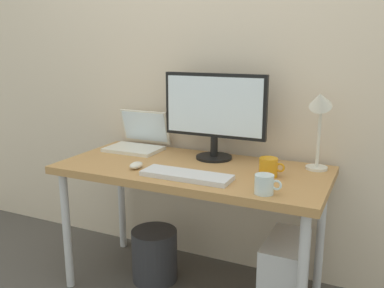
{
  "coord_description": "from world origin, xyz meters",
  "views": [
    {
      "loc": [
        0.88,
        -1.9,
        1.33
      ],
      "look_at": [
        0.0,
        0.0,
        0.83
      ],
      "focal_mm": 39.23,
      "sensor_mm": 36.0,
      "label": 1
    }
  ],
  "objects_px": {
    "desk": "(192,178)",
    "desk_lamp": "(320,112)",
    "monitor": "(214,111)",
    "glass_cup": "(265,184)",
    "coffee_mug": "(269,167)",
    "computer_tower": "(284,279)",
    "keyboard": "(186,175)",
    "laptop": "(139,139)",
    "wastebasket": "(155,255)",
    "mouse": "(136,165)"
  },
  "relations": [
    {
      "from": "desk",
      "to": "desk_lamp",
      "type": "relative_size",
      "value": 3.29
    },
    {
      "from": "monitor",
      "to": "glass_cup",
      "type": "bearing_deg",
      "value": -46.77
    },
    {
      "from": "monitor",
      "to": "coffee_mug",
      "type": "relative_size",
      "value": 4.66
    },
    {
      "from": "coffee_mug",
      "to": "desk_lamp",
      "type": "bearing_deg",
      "value": 44.09
    },
    {
      "from": "glass_cup",
      "to": "computer_tower",
      "type": "relative_size",
      "value": 0.28
    },
    {
      "from": "desk",
      "to": "keyboard",
      "type": "xyz_separation_m",
      "value": [
        0.06,
        -0.18,
        0.08
      ]
    },
    {
      "from": "desk",
      "to": "coffee_mug",
      "type": "height_order",
      "value": "coffee_mug"
    },
    {
      "from": "desk_lamp",
      "to": "computer_tower",
      "type": "xyz_separation_m",
      "value": [
        -0.08,
        -0.23,
        -0.8
      ]
    },
    {
      "from": "laptop",
      "to": "glass_cup",
      "type": "height_order",
      "value": "laptop"
    },
    {
      "from": "monitor",
      "to": "wastebasket",
      "type": "relative_size",
      "value": 1.93
    },
    {
      "from": "mouse",
      "to": "computer_tower",
      "type": "height_order",
      "value": "mouse"
    },
    {
      "from": "desk_lamp",
      "to": "keyboard",
      "type": "xyz_separation_m",
      "value": [
        -0.54,
        -0.38,
        -0.28
      ]
    },
    {
      "from": "mouse",
      "to": "glass_cup",
      "type": "xyz_separation_m",
      "value": [
        0.69,
        -0.09,
        0.03
      ]
    },
    {
      "from": "desk",
      "to": "keyboard",
      "type": "bearing_deg",
      "value": -72.88
    },
    {
      "from": "mouse",
      "to": "coffee_mug",
      "type": "relative_size",
      "value": 0.72
    },
    {
      "from": "keyboard",
      "to": "desk_lamp",
      "type": "bearing_deg",
      "value": 34.85
    },
    {
      "from": "desk_lamp",
      "to": "mouse",
      "type": "height_order",
      "value": "desk_lamp"
    },
    {
      "from": "desk",
      "to": "monitor",
      "type": "bearing_deg",
      "value": 76.84
    },
    {
      "from": "coffee_mug",
      "to": "keyboard",
      "type": "bearing_deg",
      "value": -151.39
    },
    {
      "from": "keyboard",
      "to": "glass_cup",
      "type": "xyz_separation_m",
      "value": [
        0.39,
        -0.06,
        0.03
      ]
    },
    {
      "from": "glass_cup",
      "to": "desk_lamp",
      "type": "bearing_deg",
      "value": 71.63
    },
    {
      "from": "wastebasket",
      "to": "glass_cup",
      "type": "bearing_deg",
      "value": -19.41
    },
    {
      "from": "monitor",
      "to": "mouse",
      "type": "relative_size",
      "value": 6.45
    },
    {
      "from": "laptop",
      "to": "wastebasket",
      "type": "xyz_separation_m",
      "value": [
        0.22,
        -0.21,
        -0.62
      ]
    },
    {
      "from": "keyboard",
      "to": "coffee_mug",
      "type": "xyz_separation_m",
      "value": [
        0.35,
        0.19,
        0.03
      ]
    },
    {
      "from": "glass_cup",
      "to": "desk",
      "type": "bearing_deg",
      "value": 151.85
    },
    {
      "from": "computer_tower",
      "to": "desk_lamp",
      "type": "bearing_deg",
      "value": 70.84
    },
    {
      "from": "monitor",
      "to": "keyboard",
      "type": "relative_size",
      "value": 1.32
    },
    {
      "from": "monitor",
      "to": "computer_tower",
      "type": "xyz_separation_m",
      "value": [
        0.47,
        -0.23,
        -0.77
      ]
    },
    {
      "from": "mouse",
      "to": "laptop",
      "type": "bearing_deg",
      "value": 120.2
    },
    {
      "from": "desk_lamp",
      "to": "keyboard",
      "type": "height_order",
      "value": "desk_lamp"
    },
    {
      "from": "desk",
      "to": "mouse",
      "type": "height_order",
      "value": "mouse"
    },
    {
      "from": "wastebasket",
      "to": "coffee_mug",
      "type": "bearing_deg",
      "value": 0.4
    },
    {
      "from": "glass_cup",
      "to": "computer_tower",
      "type": "bearing_deg",
      "value": 72.54
    },
    {
      "from": "desk_lamp",
      "to": "mouse",
      "type": "bearing_deg",
      "value": -157.62
    },
    {
      "from": "monitor",
      "to": "glass_cup",
      "type": "height_order",
      "value": "monitor"
    },
    {
      "from": "desk",
      "to": "desk_lamp",
      "type": "height_order",
      "value": "desk_lamp"
    },
    {
      "from": "keyboard",
      "to": "computer_tower",
      "type": "xyz_separation_m",
      "value": [
        0.46,
        0.14,
        -0.51
      ]
    },
    {
      "from": "laptop",
      "to": "glass_cup",
      "type": "distance_m",
      "value": 1.01
    },
    {
      "from": "laptop",
      "to": "computer_tower",
      "type": "bearing_deg",
      "value": -14.39
    },
    {
      "from": "coffee_mug",
      "to": "glass_cup",
      "type": "distance_m",
      "value": 0.25
    },
    {
      "from": "mouse",
      "to": "monitor",
      "type": "bearing_deg",
      "value": 50.11
    },
    {
      "from": "desk_lamp",
      "to": "computer_tower",
      "type": "relative_size",
      "value": 1.01
    },
    {
      "from": "coffee_mug",
      "to": "glass_cup",
      "type": "xyz_separation_m",
      "value": [
        0.05,
        -0.25,
        -0.0
      ]
    },
    {
      "from": "keyboard",
      "to": "mouse",
      "type": "height_order",
      "value": "mouse"
    },
    {
      "from": "keyboard",
      "to": "wastebasket",
      "type": "xyz_separation_m",
      "value": [
        -0.29,
        0.18,
        -0.57
      ]
    },
    {
      "from": "keyboard",
      "to": "mouse",
      "type": "bearing_deg",
      "value": 174.33
    },
    {
      "from": "desk_lamp",
      "to": "wastebasket",
      "type": "height_order",
      "value": "desk_lamp"
    },
    {
      "from": "computer_tower",
      "to": "monitor",
      "type": "bearing_deg",
      "value": 153.98
    },
    {
      "from": "desk",
      "to": "glass_cup",
      "type": "xyz_separation_m",
      "value": [
        0.45,
        -0.24,
        0.11
      ]
    }
  ]
}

